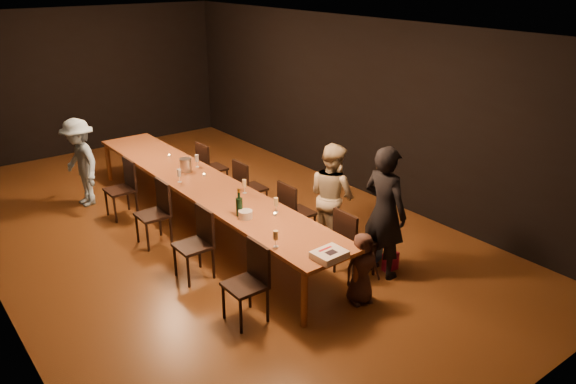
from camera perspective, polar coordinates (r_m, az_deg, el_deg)
ground at (r=8.79m, az=-8.31°, el=-3.60°), size 10.00×10.00×0.00m
room_shell at (r=8.12m, az=-9.13°, el=9.73°), size 6.04×10.04×3.02m
table at (r=8.51m, az=-8.57°, el=0.66°), size 0.90×6.00×0.75m
chair_right_0 at (r=7.30m, az=6.84°, el=-5.06°), size 0.42×0.42×0.93m
chair_right_1 at (r=8.11m, az=0.96°, el=-2.02°), size 0.42×0.42×0.93m
chair_right_2 at (r=9.01m, az=-3.78°, el=0.47°), size 0.42×0.42×0.93m
chair_right_3 at (r=9.97m, az=-7.65°, el=2.49°), size 0.42×0.42×0.93m
chair_left_0 at (r=6.37m, az=-4.41°, el=-9.35°), size 0.42×0.42×0.93m
chair_left_1 at (r=7.28m, az=-9.63°, el=-5.33°), size 0.42×0.42×0.93m
chair_left_2 at (r=8.27m, az=-13.61°, el=-2.19°), size 0.42×0.42×0.93m
chair_left_3 at (r=9.30m, az=-16.70°, el=0.26°), size 0.42×0.42×0.93m
woman_birthday at (r=7.20m, az=9.79°, el=-2.03°), size 0.47×0.67×1.75m
woman_tan at (r=7.91m, az=4.51°, el=-0.37°), size 0.59×0.75×1.53m
man_blue at (r=9.89m, az=-20.33°, el=2.82°), size 0.62×1.00×1.49m
child at (r=6.75m, az=7.52°, el=-7.70°), size 0.50×0.39×0.90m
gift_bag_red at (r=7.62m, az=10.36°, el=-6.95°), size 0.21×0.12×0.25m
gift_bag_blue at (r=7.80m, az=8.65°, el=-5.81°), size 0.30×0.24×0.32m
birthday_cake at (r=6.28m, az=4.23°, el=-6.37°), size 0.37×0.31×0.09m
plate_stack at (r=7.23m, az=-4.34°, el=-2.29°), size 0.20×0.20×0.10m
champagne_bottle at (r=7.26m, az=-4.98°, el=-1.05°), size 0.10×0.10×0.37m
ice_bucket at (r=8.97m, az=-10.36°, el=2.72°), size 0.25×0.25×0.21m
wineglass_0 at (r=6.47m, az=-1.25°, el=-4.78°), size 0.06×0.06×0.21m
wineglass_1 at (r=7.36m, az=-1.22°, el=-1.33°), size 0.06×0.06×0.21m
wineglass_2 at (r=7.30m, az=-4.95°, el=-1.64°), size 0.06×0.06×0.21m
wineglass_3 at (r=8.00m, az=-4.45°, el=0.58°), size 0.06×0.06×0.21m
wineglass_4 at (r=8.54m, az=-11.00°, el=1.64°), size 0.06×0.06×0.21m
wineglass_5 at (r=9.14m, az=-9.23°, el=3.14°), size 0.06×0.06×0.21m
tealight_near at (r=7.30m, az=-1.35°, el=-2.28°), size 0.05×0.05×0.03m
tealight_mid at (r=8.76m, az=-8.53°, el=1.73°), size 0.05×0.05×0.03m
tealight_far at (r=9.76m, az=-11.97°, el=3.63°), size 0.05×0.05×0.03m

